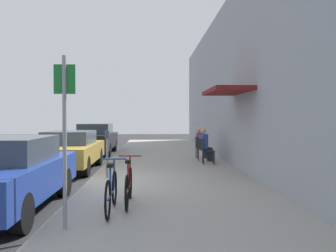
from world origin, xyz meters
TOP-DOWN VIEW (x-y plane):
  - ground_plane at (0.00, 0.00)m, footprint 60.00×60.00m
  - sidewalk_slab at (2.25, 2.00)m, footprint 4.50×32.00m
  - building_facade at (4.65, 2.00)m, footprint 1.40×32.00m
  - parked_car_0 at (-1.10, -2.59)m, footprint 1.80×4.40m
  - parked_car_1 at (-1.10, 2.84)m, footprint 1.80×4.40m
  - parked_car_2 at (-1.10, 8.53)m, footprint 1.80×4.40m
  - parking_meter at (0.45, 0.58)m, footprint 0.12×0.10m
  - street_sign at (0.40, -4.14)m, footprint 0.32×0.06m
  - bicycle_0 at (1.26, -2.64)m, footprint 0.46×1.71m
  - bicycle_1 at (0.98, -3.18)m, footprint 0.46×1.71m
  - cafe_chair_0 at (3.65, 3.44)m, footprint 0.46×0.46m
  - cafe_chair_1 at (3.66, 4.20)m, footprint 0.56×0.56m
  - seated_patron_1 at (3.71, 4.22)m, footprint 0.51×0.47m
  - cafe_chair_2 at (3.65, 5.38)m, footprint 0.45×0.45m
  - seated_patron_2 at (3.71, 5.38)m, footprint 0.43×0.37m

SIDE VIEW (x-z plane):
  - ground_plane at x=0.00m, z-range 0.00..0.00m
  - sidewalk_slab at x=2.25m, z-range 0.00..0.12m
  - bicycle_0 at x=1.26m, z-range 0.03..0.93m
  - bicycle_1 at x=0.98m, z-range 0.03..0.93m
  - cafe_chair_0 at x=3.65m, z-range 0.19..1.06m
  - cafe_chair_1 at x=3.66m, z-range 0.19..1.06m
  - cafe_chair_2 at x=3.65m, z-range 0.19..1.06m
  - parked_car_1 at x=-1.10m, z-range 0.03..1.37m
  - parked_car_0 at x=-1.10m, z-range 0.03..1.44m
  - parked_car_2 at x=-1.10m, z-range 0.02..1.51m
  - seated_patron_1 at x=3.71m, z-range 0.17..1.46m
  - seated_patron_2 at x=3.71m, z-range 0.17..1.46m
  - parking_meter at x=0.45m, z-range 0.23..1.55m
  - street_sign at x=0.40m, z-range 0.34..2.94m
  - building_facade at x=4.65m, z-range 0.00..6.24m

